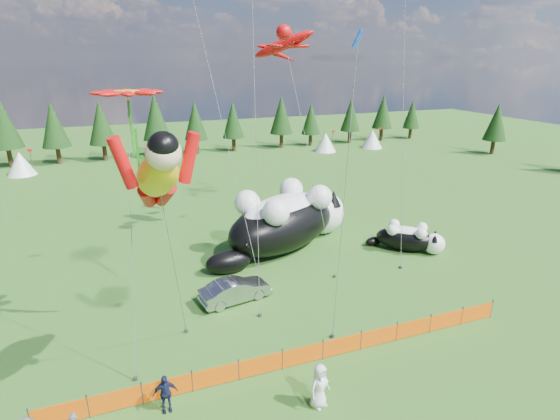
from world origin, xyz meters
The scene contains 13 objects.
ground centered at (0.00, 0.00, 0.00)m, with size 160.00×160.00×0.00m, color #103D0B.
safety_fence centered at (0.00, -3.00, 0.50)m, with size 22.06×0.06×1.10m.
tree_line centered at (0.00, 45.00, 4.00)m, with size 90.00×4.00×8.00m, color black, non-canonical shape.
festival_tents centered at (11.00, 40.00, 1.40)m, with size 50.00×3.20×2.80m, color white, non-canonical shape.
cat_large centered at (4.17, 9.49, 2.21)m, with size 12.08×8.27×4.65m.
cat_small centered at (12.14, 5.89, 0.97)m, with size 4.70×4.24×2.04m.
car centered at (-1.45, 3.44, 0.67)m, with size 1.43×4.09×1.35m, color #A4A5A9.
spectator_c centered at (-6.14, -3.67, 0.83)m, with size 0.97×0.50×1.66m, color #151B3B.
spectator_e centered at (-0.37, -5.53, 0.97)m, with size 0.95×0.62×1.94m, color silver.
superhero_kite centered at (-5.59, -2.69, 9.32)m, with size 4.45×6.49×11.78m.
gecko_kite centered at (4.90, 12.51, 14.13)m, with size 7.24×12.11×16.53m.
flower_kite centered at (-6.16, 1.72, 11.71)m, with size 3.08×4.78×12.19m.
diamond_kite_c centered at (2.60, -1.81, 13.23)m, with size 0.91×0.82×14.68m.
Camera 1 is at (-6.69, -18.11, 13.25)m, focal length 28.00 mm.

